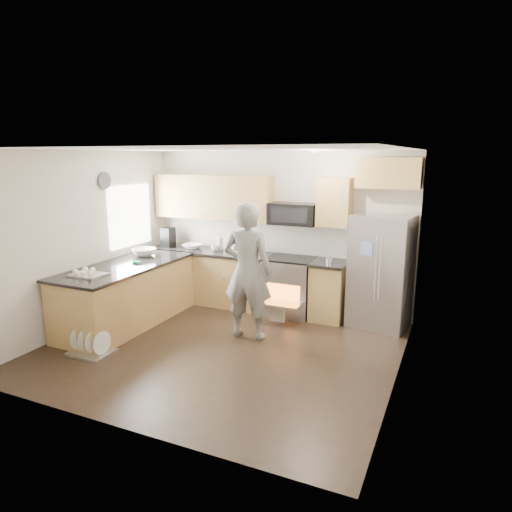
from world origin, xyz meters
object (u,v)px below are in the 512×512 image
at_px(stove_range, 290,273).
at_px(dish_rack, 91,347).
at_px(refrigerator, 381,272).
at_px(person, 248,271).

xyz_separation_m(stove_range, dish_rack, (-1.82, -2.53, -0.59)).
distance_m(refrigerator, person, 2.01).
height_order(stove_range, refrigerator, stove_range).
relative_size(person, dish_rack, 3.54).
relative_size(stove_range, dish_rack, 3.30).
distance_m(stove_range, dish_rack, 3.17).
height_order(person, dish_rack, person).
xyz_separation_m(stove_range, refrigerator, (1.42, 0.01, 0.17)).
height_order(stove_range, person, person).
bearing_deg(person, stove_range, -104.11).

